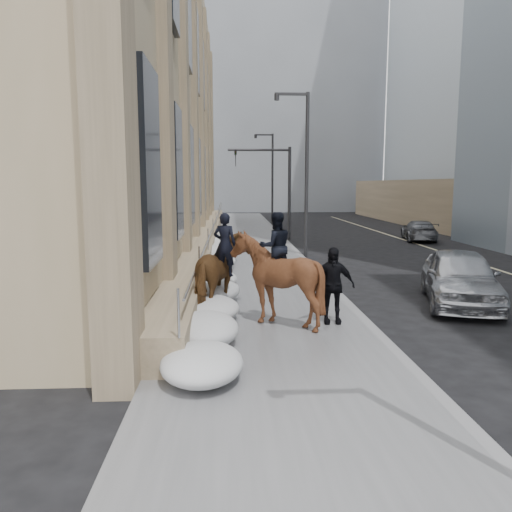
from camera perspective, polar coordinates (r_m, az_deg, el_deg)
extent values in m
plane|color=black|center=(11.27, 1.65, -10.49)|extent=(140.00, 140.00, 0.00)
cube|color=#59595C|center=(20.96, -0.54, -1.55)|extent=(5.00, 80.00, 0.12)
cube|color=slate|center=(21.24, 6.55, -1.48)|extent=(0.24, 80.00, 0.12)
cube|color=#BFB78C|center=(23.84, 25.58, -1.31)|extent=(0.15, 70.00, 0.01)
cube|color=tan|center=(31.43, -11.58, 17.91)|extent=(5.00, 44.00, 18.00)
cube|color=#75654B|center=(30.84, -5.51, 2.28)|extent=(1.10, 44.00, 0.90)
cylinder|color=silver|center=(30.74, -4.69, 3.96)|extent=(0.06, 42.00, 0.06)
cube|color=#75654B|center=(21.22, -8.79, 20.32)|extent=(0.70, 1.20, 16.20)
cube|color=black|center=(23.72, -7.48, 9.07)|extent=(0.20, 2.20, 4.50)
cube|color=slate|center=(71.57, 1.02, 16.55)|extent=(30.00, 12.00, 28.00)
cube|color=gray|center=(83.05, -6.65, 12.56)|extent=(24.00, 12.00, 20.00)
cylinder|color=#2D2D30|center=(24.93, 5.81, 9.05)|extent=(0.18, 0.18, 8.00)
cube|color=#2D2D30|center=(25.19, 4.06, 17.98)|extent=(1.60, 0.15, 0.12)
cylinder|color=#2D2D30|center=(25.09, 2.39, 17.69)|extent=(0.24, 0.24, 0.30)
cylinder|color=#2D2D30|center=(44.80, 1.89, 8.70)|extent=(0.18, 0.18, 8.00)
cube|color=#2D2D30|center=(44.95, 0.87, 13.68)|extent=(1.60, 0.15, 0.12)
cylinder|color=#2D2D30|center=(44.89, -0.05, 13.49)|extent=(0.24, 0.24, 0.30)
cylinder|color=#2D2D30|center=(32.88, 3.83, 7.12)|extent=(0.20, 0.20, 6.00)
cylinder|color=#2D2D30|center=(32.77, 0.33, 12.03)|extent=(4.00, 0.16, 0.16)
imported|color=black|center=(32.69, -2.35, 11.16)|extent=(0.18, 0.22, 1.10)
ellipsoid|color=silver|center=(11.12, -5.89, -8.32)|extent=(1.50, 2.10, 0.68)
ellipsoid|color=silver|center=(14.98, -4.93, -3.89)|extent=(1.60, 2.20, 0.72)
ellipsoid|color=silver|center=(18.92, -4.82, -1.48)|extent=(1.40, 2.00, 0.64)
ellipsoid|color=silver|center=(22.86, -4.13, 0.36)|extent=(1.70, 2.30, 0.76)
ellipsoid|color=silver|center=(26.84, -4.18, 1.41)|extent=(1.50, 2.10, 0.66)
imported|color=#4B2E16|center=(13.51, -3.88, -2.11)|extent=(1.79, 2.77, 2.16)
imported|color=black|center=(13.54, -3.90, 1.32)|extent=(0.72, 0.56, 1.72)
imported|color=#432413|center=(12.42, 2.27, -2.61)|extent=(2.29, 2.47, 2.33)
imported|color=black|center=(12.44, 2.23, 1.09)|extent=(0.96, 0.82, 1.72)
imported|color=black|center=(12.72, 8.67, -3.32)|extent=(1.16, 0.52, 1.95)
imported|color=#B1B3B9|center=(16.24, 22.29, -2.24)|extent=(3.33, 5.31, 1.69)
imported|color=#57595E|center=(33.86, 18.13, 2.79)|extent=(2.73, 4.80, 1.31)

